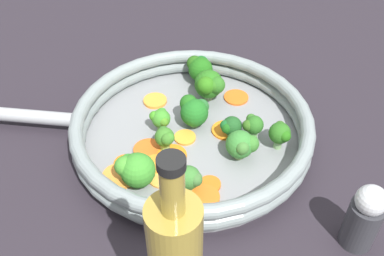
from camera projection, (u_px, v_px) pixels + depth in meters
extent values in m
plane|color=black|center=(192.00, 141.00, 0.69)|extent=(4.00, 4.00, 0.00)
cylinder|color=gray|center=(192.00, 138.00, 0.68)|extent=(0.34, 0.34, 0.01)
torus|color=gray|center=(192.00, 130.00, 0.67)|extent=(0.36, 0.36, 0.02)
torus|color=gray|center=(192.00, 120.00, 0.66)|extent=(0.36, 0.36, 0.02)
cylinder|color=#999B9E|center=(10.00, 115.00, 0.70)|extent=(0.19, 0.17, 0.02)
sphere|color=gray|center=(96.00, 110.00, 0.72)|extent=(0.01, 0.01, 0.01)
sphere|color=gray|center=(83.00, 140.00, 0.67)|extent=(0.01, 0.01, 0.01)
cylinder|color=#E25B1C|center=(149.00, 150.00, 0.65)|extent=(0.06, 0.06, 0.01)
cylinder|color=orange|center=(212.00, 87.00, 0.77)|extent=(0.05, 0.05, 0.00)
cylinder|color=orange|center=(156.00, 164.00, 0.63)|extent=(0.04, 0.04, 0.01)
cylinder|color=orange|center=(225.00, 130.00, 0.69)|extent=(0.06, 0.06, 0.00)
cylinder|color=orange|center=(119.00, 176.00, 0.62)|extent=(0.07, 0.07, 0.01)
cylinder|color=orange|center=(236.00, 97.00, 0.75)|extent=(0.06, 0.06, 0.00)
cylinder|color=orange|center=(155.00, 101.00, 0.74)|extent=(0.05, 0.05, 0.00)
cylinder|color=orange|center=(210.00, 184.00, 0.61)|extent=(0.04, 0.04, 0.00)
cylinder|color=#F39B3C|center=(164.00, 175.00, 0.62)|extent=(0.06, 0.06, 0.00)
cylinder|color=orange|center=(185.00, 137.00, 0.67)|extent=(0.05, 0.05, 0.00)
cylinder|color=orange|center=(204.00, 197.00, 0.59)|extent=(0.06, 0.06, 0.00)
cylinder|color=orange|center=(124.00, 161.00, 0.64)|extent=(0.05, 0.05, 0.00)
cylinder|color=orange|center=(172.00, 156.00, 0.64)|extent=(0.06, 0.06, 0.01)
cylinder|color=#86A85F|center=(161.00, 127.00, 0.68)|extent=(0.01, 0.01, 0.02)
sphere|color=#3A8527|center=(161.00, 119.00, 0.67)|extent=(0.03, 0.03, 0.03)
sphere|color=#38861E|center=(154.00, 116.00, 0.67)|extent=(0.02, 0.02, 0.02)
sphere|color=#427D1F|center=(164.00, 122.00, 0.66)|extent=(0.01, 0.01, 0.01)
sphere|color=#348C27|center=(162.00, 113.00, 0.68)|extent=(0.02, 0.02, 0.02)
cylinder|color=#688A4E|center=(231.00, 133.00, 0.67)|extent=(0.01, 0.01, 0.01)
sphere|color=#1B4C1E|center=(232.00, 126.00, 0.66)|extent=(0.03, 0.03, 0.03)
sphere|color=#175415|center=(227.00, 128.00, 0.66)|extent=(0.02, 0.02, 0.02)
sphere|color=#165622|center=(225.00, 125.00, 0.66)|extent=(0.02, 0.02, 0.02)
cylinder|color=#6FA74E|center=(139.00, 180.00, 0.61)|extent=(0.01, 0.01, 0.01)
sphere|color=#388629|center=(138.00, 170.00, 0.59)|extent=(0.05, 0.05, 0.05)
sphere|color=#418B2C|center=(125.00, 166.00, 0.59)|extent=(0.03, 0.03, 0.03)
sphere|color=#2F8928|center=(128.00, 162.00, 0.60)|extent=(0.02, 0.02, 0.02)
cylinder|color=#88A964|center=(239.00, 153.00, 0.64)|extent=(0.01, 0.01, 0.01)
sphere|color=#34792F|center=(240.00, 144.00, 0.63)|extent=(0.04, 0.04, 0.04)
sphere|color=#3A702E|center=(242.00, 148.00, 0.61)|extent=(0.02, 0.02, 0.02)
sphere|color=#347228|center=(250.00, 144.00, 0.63)|extent=(0.03, 0.03, 0.03)
cylinder|color=#6D8554|center=(208.00, 94.00, 0.74)|extent=(0.01, 0.01, 0.02)
sphere|color=#256619|center=(209.00, 84.00, 0.73)|extent=(0.05, 0.05, 0.05)
sphere|color=#2A6A15|center=(206.00, 85.00, 0.71)|extent=(0.03, 0.03, 0.03)
sphere|color=#2A6319|center=(214.00, 86.00, 0.71)|extent=(0.02, 0.02, 0.02)
sphere|color=#28621C|center=(216.00, 85.00, 0.71)|extent=(0.03, 0.03, 0.03)
cylinder|color=#72A75E|center=(253.00, 133.00, 0.67)|extent=(0.01, 0.01, 0.02)
sphere|color=#27601E|center=(254.00, 125.00, 0.66)|extent=(0.03, 0.03, 0.03)
sphere|color=#2F6421|center=(251.00, 119.00, 0.66)|extent=(0.01, 0.01, 0.01)
sphere|color=#2F5A19|center=(248.00, 125.00, 0.65)|extent=(0.02, 0.02, 0.02)
cylinder|color=#6D9F57|center=(189.00, 186.00, 0.60)|extent=(0.01, 0.01, 0.02)
sphere|color=#36712D|center=(188.00, 178.00, 0.58)|extent=(0.03, 0.03, 0.03)
sphere|color=#39672E|center=(196.00, 180.00, 0.58)|extent=(0.02, 0.02, 0.02)
sphere|color=#3C6732|center=(197.00, 178.00, 0.58)|extent=(0.02, 0.02, 0.02)
cylinder|color=#5E9155|center=(200.00, 79.00, 0.77)|extent=(0.01, 0.01, 0.02)
sphere|color=#1D5D14|center=(201.00, 69.00, 0.76)|extent=(0.04, 0.04, 0.04)
sphere|color=#165E1D|center=(201.00, 63.00, 0.77)|extent=(0.03, 0.03, 0.03)
sphere|color=#215413|center=(194.00, 63.00, 0.76)|extent=(0.03, 0.03, 0.03)
sphere|color=#145F0D|center=(197.00, 63.00, 0.77)|extent=(0.02, 0.02, 0.02)
cylinder|color=#80AB6C|center=(278.00, 142.00, 0.65)|extent=(0.01, 0.01, 0.02)
sphere|color=#27611A|center=(280.00, 133.00, 0.64)|extent=(0.03, 0.03, 0.03)
sphere|color=#216012|center=(285.00, 136.00, 0.63)|extent=(0.02, 0.02, 0.02)
sphere|color=#2F5A1B|center=(280.00, 126.00, 0.65)|extent=(0.02, 0.02, 0.02)
cylinder|color=#74A353|center=(165.00, 146.00, 0.65)|extent=(0.01, 0.01, 0.02)
sphere|color=#367124|center=(164.00, 137.00, 0.64)|extent=(0.03, 0.03, 0.03)
sphere|color=#356B22|center=(167.00, 139.00, 0.63)|extent=(0.02, 0.02, 0.02)
sphere|color=#367422|center=(169.00, 138.00, 0.63)|extent=(0.02, 0.02, 0.02)
sphere|color=#307126|center=(163.00, 132.00, 0.64)|extent=(0.02, 0.02, 0.02)
cylinder|color=#7CA764|center=(194.00, 122.00, 0.69)|extent=(0.01, 0.01, 0.01)
sphere|color=#1D641E|center=(194.00, 113.00, 0.68)|extent=(0.04, 0.04, 0.04)
sphere|color=#235C27|center=(201.00, 107.00, 0.68)|extent=(0.02, 0.02, 0.02)
sphere|color=#1D5C17|center=(189.00, 103.00, 0.68)|extent=(0.03, 0.03, 0.03)
cylinder|color=#333338|center=(361.00, 224.00, 0.53)|extent=(0.04, 0.04, 0.07)
sphere|color=silver|center=(371.00, 200.00, 0.50)|extent=(0.04, 0.04, 0.04)
cylinder|color=olive|center=(172.00, 190.00, 0.31)|extent=(0.02, 0.02, 0.05)
cylinder|color=black|center=(171.00, 163.00, 0.30)|extent=(0.02, 0.02, 0.01)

